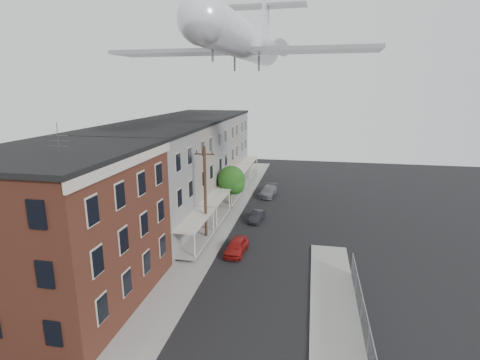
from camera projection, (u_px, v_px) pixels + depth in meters
The scene contains 17 objects.
sidewalk_left at pixel (223, 220), 40.34m from camera, with size 3.00×62.00×0.12m, color gray.
sidewalk_right at pixel (337, 341), 21.16m from camera, with size 3.00×26.00×0.12m, color gray.
curb_left at pixel (236, 221), 40.07m from camera, with size 0.15×62.00×0.14m, color gray.
curb_right at pixel (311, 337), 21.42m from camera, with size 0.15×26.00×0.14m, color gray.
corner_building at pixel (62, 228), 24.11m from camera, with size 10.31×12.30×12.15m.
row_house_a at pixel (131, 190), 33.16m from camera, with size 11.98×7.00×10.30m.
row_house_b at pixel (162, 173), 39.83m from camera, with size 11.98×7.00×10.30m.
row_house_c at pixel (184, 160), 46.50m from camera, with size 11.98×7.00×10.30m.
row_house_d at pixel (200, 151), 53.17m from camera, with size 11.98×7.00×10.30m.
row_house_e at pixel (213, 144), 59.83m from camera, with size 11.98×7.00×10.30m.
chainlink_fence at pixel (368, 341), 19.70m from camera, with size 0.06×18.06×1.90m.
utility_pole at pixel (205, 194), 33.52m from camera, with size 1.80×0.26×9.00m.
street_tree at pixel (232, 181), 43.21m from camera, with size 3.22×3.20×5.20m.
car_near at pixel (236, 246), 32.26m from camera, with size 1.54×3.82×1.30m, color maroon.
car_mid at pixel (257, 216), 40.06m from camera, with size 1.15×3.30×1.09m, color black.
car_far at pixel (268, 191), 49.30m from camera, with size 1.84×4.53×1.32m, color slate.
airplane at pixel (246, 42), 33.07m from camera, with size 22.62×25.83×7.49m.
Camera 1 is at (3.61, -13.04, 14.01)m, focal length 28.00 mm.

